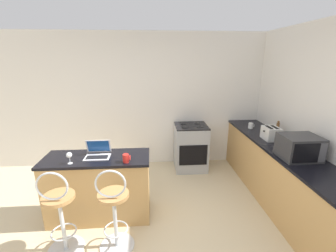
{
  "coord_description": "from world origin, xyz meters",
  "views": [
    {
      "loc": [
        0.18,
        -1.89,
        2.11
      ],
      "look_at": [
        0.45,
        1.83,
        0.99
      ],
      "focal_mm": 24.0,
      "sensor_mm": 36.0,
      "label": 1
    }
  ],
  "objects_px": {
    "bar_stool_far": "(114,211)",
    "microwave": "(299,147)",
    "bar_stool_near": "(60,214)",
    "mug_red": "(126,158)",
    "stove_range": "(191,147)",
    "pepper_mill": "(278,128)",
    "laptop": "(98,152)",
    "toaster": "(271,133)",
    "mug_white": "(251,126)",
    "wine_glass_tall": "(69,156)"
  },
  "relations": [
    {
      "from": "bar_stool_far",
      "to": "microwave",
      "type": "distance_m",
      "value": 2.38
    },
    {
      "from": "bar_stool_near",
      "to": "mug_red",
      "type": "height_order",
      "value": "bar_stool_near"
    },
    {
      "from": "stove_range",
      "to": "pepper_mill",
      "type": "xyz_separation_m",
      "value": [
        1.32,
        -0.67,
        0.56
      ]
    },
    {
      "from": "bar_stool_near",
      "to": "mug_red",
      "type": "relative_size",
      "value": 9.93
    },
    {
      "from": "microwave",
      "to": "bar_stool_far",
      "type": "bearing_deg",
      "value": -170.94
    },
    {
      "from": "laptop",
      "to": "toaster",
      "type": "distance_m",
      "value": 2.6
    },
    {
      "from": "bar_stool_near",
      "to": "mug_white",
      "type": "height_order",
      "value": "bar_stool_near"
    },
    {
      "from": "microwave",
      "to": "stove_range",
      "type": "height_order",
      "value": "microwave"
    },
    {
      "from": "microwave",
      "to": "mug_white",
      "type": "distance_m",
      "value": 1.29
    },
    {
      "from": "pepper_mill",
      "to": "bar_stool_far",
      "type": "bearing_deg",
      "value": -153.47
    },
    {
      "from": "pepper_mill",
      "to": "toaster",
      "type": "bearing_deg",
      "value": -137.94
    },
    {
      "from": "toaster",
      "to": "laptop",
      "type": "bearing_deg",
      "value": -170.25
    },
    {
      "from": "stove_range",
      "to": "bar_stool_far",
      "type": "bearing_deg",
      "value": -121.66
    },
    {
      "from": "mug_red",
      "to": "toaster",
      "type": "bearing_deg",
      "value": 16.71
    },
    {
      "from": "stove_range",
      "to": "bar_stool_near",
      "type": "bearing_deg",
      "value": -132.58
    },
    {
      "from": "toaster",
      "to": "mug_white",
      "type": "distance_m",
      "value": 0.6
    },
    {
      "from": "microwave",
      "to": "pepper_mill",
      "type": "height_order",
      "value": "microwave"
    },
    {
      "from": "pepper_mill",
      "to": "mug_red",
      "type": "height_order",
      "value": "pepper_mill"
    },
    {
      "from": "wine_glass_tall",
      "to": "microwave",
      "type": "bearing_deg",
      "value": -1.1
    },
    {
      "from": "bar_stool_far",
      "to": "microwave",
      "type": "xyz_separation_m",
      "value": [
        2.29,
        0.36,
        0.55
      ]
    },
    {
      "from": "microwave",
      "to": "mug_white",
      "type": "bearing_deg",
      "value": 92.44
    },
    {
      "from": "bar_stool_near",
      "to": "toaster",
      "type": "distance_m",
      "value": 3.1
    },
    {
      "from": "stove_range",
      "to": "wine_glass_tall",
      "type": "height_order",
      "value": "wine_glass_tall"
    },
    {
      "from": "stove_range",
      "to": "mug_white",
      "type": "relative_size",
      "value": 8.87
    },
    {
      "from": "toaster",
      "to": "microwave",
      "type": "bearing_deg",
      "value": -90.49
    },
    {
      "from": "laptop",
      "to": "mug_red",
      "type": "relative_size",
      "value": 3.01
    },
    {
      "from": "pepper_mill",
      "to": "microwave",
      "type": "bearing_deg",
      "value": -103.63
    },
    {
      "from": "mug_white",
      "to": "wine_glass_tall",
      "type": "distance_m",
      "value": 3.06
    },
    {
      "from": "laptop",
      "to": "bar_stool_near",
      "type": "bearing_deg",
      "value": -116.25
    },
    {
      "from": "bar_stool_far",
      "to": "wine_glass_tall",
      "type": "height_order",
      "value": "bar_stool_far"
    },
    {
      "from": "stove_range",
      "to": "pepper_mill",
      "type": "distance_m",
      "value": 1.58
    },
    {
      "from": "bar_stool_far",
      "to": "mug_white",
      "type": "height_order",
      "value": "bar_stool_far"
    },
    {
      "from": "bar_stool_near",
      "to": "wine_glass_tall",
      "type": "height_order",
      "value": "bar_stool_near"
    },
    {
      "from": "microwave",
      "to": "mug_red",
      "type": "bearing_deg",
      "value": 178.91
    },
    {
      "from": "bar_stool_near",
      "to": "toaster",
      "type": "xyz_separation_m",
      "value": [
        2.87,
        1.06,
        0.5
      ]
    },
    {
      "from": "bar_stool_near",
      "to": "stove_range",
      "type": "bearing_deg",
      "value": 47.42
    },
    {
      "from": "stove_range",
      "to": "mug_white",
      "type": "height_order",
      "value": "mug_white"
    },
    {
      "from": "laptop",
      "to": "pepper_mill",
      "type": "relative_size",
      "value": 1.27
    },
    {
      "from": "wine_glass_tall",
      "to": "bar_stool_near",
      "type": "bearing_deg",
      "value": -92.07
    },
    {
      "from": "mug_white",
      "to": "pepper_mill",
      "type": "bearing_deg",
      "value": -56.4
    },
    {
      "from": "bar_stool_near",
      "to": "pepper_mill",
      "type": "distance_m",
      "value": 3.36
    },
    {
      "from": "wine_glass_tall",
      "to": "pepper_mill",
      "type": "bearing_deg",
      "value": 15.13
    },
    {
      "from": "toaster",
      "to": "wine_glass_tall",
      "type": "relative_size",
      "value": 1.84
    },
    {
      "from": "microwave",
      "to": "stove_range",
      "type": "bearing_deg",
      "value": 125.36
    },
    {
      "from": "pepper_mill",
      "to": "mug_white",
      "type": "relative_size",
      "value": 2.46
    },
    {
      "from": "microwave",
      "to": "pepper_mill",
      "type": "distance_m",
      "value": 0.91
    },
    {
      "from": "bar_stool_near",
      "to": "pepper_mill",
      "type": "relative_size",
      "value": 4.18
    },
    {
      "from": "toaster",
      "to": "bar_stool_near",
      "type": "bearing_deg",
      "value": -159.74
    },
    {
      "from": "microwave",
      "to": "wine_glass_tall",
      "type": "xyz_separation_m",
      "value": [
        -2.85,
        0.05,
        -0.04
      ]
    },
    {
      "from": "bar_stool_far",
      "to": "mug_white",
      "type": "bearing_deg",
      "value": 36.54
    }
  ]
}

